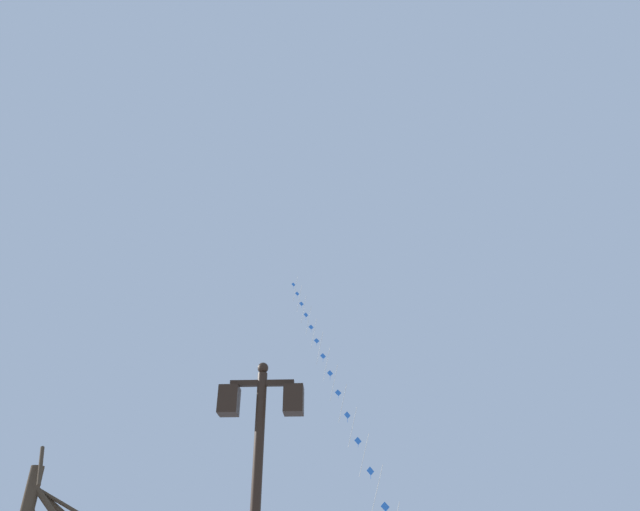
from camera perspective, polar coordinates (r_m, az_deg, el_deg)
The scene contains 2 objects.
twin_lantern_lamp_post at distance 8.21m, azimuth -6.23°, elevation -19.46°, with size 1.21×0.28×4.38m.
kite_train at distance 30.12m, azimuth 1.16°, elevation -12.08°, with size 6.34×19.31×21.72m.
Camera 1 is at (-0.70, -0.80, 1.45)m, focal length 31.85 mm.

